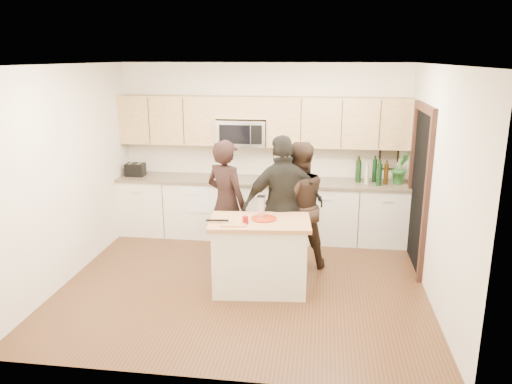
# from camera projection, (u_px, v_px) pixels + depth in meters

# --- Properties ---
(floor) EXTENTS (4.50, 4.50, 0.00)m
(floor) POSITION_uv_depth(u_px,v_px,m) (244.00, 282.00, 6.38)
(floor) COLOR #52351C
(floor) RESTS_ON ground
(room_shell) EXTENTS (4.52, 4.02, 2.71)m
(room_shell) POSITION_uv_depth(u_px,v_px,m) (243.00, 149.00, 5.92)
(room_shell) COLOR beige
(room_shell) RESTS_ON ground
(back_cabinetry) EXTENTS (4.50, 0.66, 0.94)m
(back_cabinetry) POSITION_uv_depth(u_px,v_px,m) (261.00, 208.00, 7.87)
(back_cabinetry) COLOR silver
(back_cabinetry) RESTS_ON ground
(upper_cabinetry) EXTENTS (4.50, 0.33, 0.75)m
(upper_cabinetry) POSITION_uv_depth(u_px,v_px,m) (264.00, 120.00, 7.64)
(upper_cabinetry) COLOR tan
(upper_cabinetry) RESTS_ON ground
(microwave) EXTENTS (0.76, 0.41, 0.40)m
(microwave) POSITION_uv_depth(u_px,v_px,m) (242.00, 133.00, 7.70)
(microwave) COLOR silver
(microwave) RESTS_ON ground
(doorway) EXTENTS (0.06, 1.25, 2.20)m
(doorway) POSITION_uv_depth(u_px,v_px,m) (419.00, 183.00, 6.65)
(doorway) COLOR black
(doorway) RESTS_ON ground
(framed_picture) EXTENTS (0.30, 0.03, 0.38)m
(framed_picture) POSITION_uv_depth(u_px,v_px,m) (389.00, 158.00, 7.69)
(framed_picture) COLOR black
(framed_picture) RESTS_ON ground
(dish_towel) EXTENTS (0.34, 0.60, 0.48)m
(dish_towel) POSITION_uv_depth(u_px,v_px,m) (199.00, 189.00, 7.72)
(dish_towel) COLOR white
(dish_towel) RESTS_ON ground
(island) EXTENTS (1.26, 0.81, 0.90)m
(island) POSITION_uv_depth(u_px,v_px,m) (260.00, 255.00, 6.06)
(island) COLOR silver
(island) RESTS_ON ground
(red_plate) EXTENTS (0.30, 0.30, 0.02)m
(red_plate) POSITION_uv_depth(u_px,v_px,m) (264.00, 219.00, 5.99)
(red_plate) COLOR #9A260E
(red_plate) RESTS_ON island
(box_grater) EXTENTS (0.09, 0.06, 0.27)m
(box_grater) POSITION_uv_depth(u_px,v_px,m) (261.00, 206.00, 5.99)
(box_grater) COLOR silver
(box_grater) RESTS_ON red_plate
(drink_glass) EXTENTS (0.07, 0.07, 0.09)m
(drink_glass) POSITION_uv_depth(u_px,v_px,m) (245.00, 220.00, 5.81)
(drink_glass) COLOR maroon
(drink_glass) RESTS_ON island
(cutting_board) EXTENTS (0.31, 0.21, 0.02)m
(cutting_board) POSITION_uv_depth(u_px,v_px,m) (234.00, 224.00, 5.79)
(cutting_board) COLOR #B7784C
(cutting_board) RESTS_ON island
(tongs) EXTENTS (0.27, 0.05, 0.02)m
(tongs) POSITION_uv_depth(u_px,v_px,m) (217.00, 220.00, 5.86)
(tongs) COLOR black
(tongs) RESTS_ON cutting_board
(knife) EXTENTS (0.18, 0.04, 0.01)m
(knife) POSITION_uv_depth(u_px,v_px,m) (227.00, 223.00, 5.78)
(knife) COLOR silver
(knife) RESTS_ON cutting_board
(toaster) EXTENTS (0.29, 0.21, 0.21)m
(toaster) POSITION_uv_depth(u_px,v_px,m) (135.00, 170.00, 7.96)
(toaster) COLOR black
(toaster) RESTS_ON back_cabinetry
(bottle_cluster) EXTENTS (0.69, 0.32, 0.41)m
(bottle_cluster) POSITION_uv_depth(u_px,v_px,m) (374.00, 171.00, 7.49)
(bottle_cluster) COLOR black
(bottle_cluster) RESTS_ON back_cabinetry
(orchid) EXTENTS (0.33, 0.31, 0.48)m
(orchid) POSITION_uv_depth(u_px,v_px,m) (401.00, 168.00, 7.44)
(orchid) COLOR #2D712D
(orchid) RESTS_ON back_cabinetry
(woman_left) EXTENTS (0.76, 0.68, 1.74)m
(woman_left) POSITION_uv_depth(u_px,v_px,m) (226.00, 203.00, 6.74)
(woman_left) COLOR black
(woman_left) RESTS_ON ground
(woman_center) EXTENTS (1.02, 0.91, 1.73)m
(woman_center) POSITION_uv_depth(u_px,v_px,m) (297.00, 206.00, 6.64)
(woman_center) COLOR black
(woman_center) RESTS_ON ground
(woman_right) EXTENTS (1.17, 0.80, 1.84)m
(woman_right) POSITION_uv_depth(u_px,v_px,m) (283.00, 206.00, 6.44)
(woman_right) COLOR black
(woman_right) RESTS_ON ground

